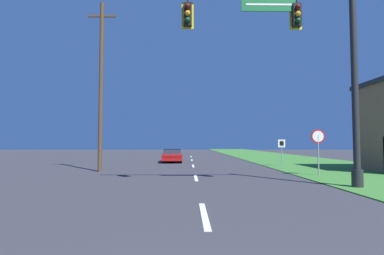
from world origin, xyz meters
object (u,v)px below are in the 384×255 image
at_px(stop_sign, 318,142).
at_px(route_sign_post, 282,147).
at_px(car_ahead, 172,156).
at_px(utility_pole_near, 101,83).
at_px(signal_mast, 311,58).

relative_size(stop_sign, route_sign_post, 1.23).
height_order(car_ahead, utility_pole_near, utility_pole_near).
bearing_deg(signal_mast, car_ahead, 111.68).
xyz_separation_m(stop_sign, utility_pole_near, (-12.69, 2.77, 3.76)).
height_order(stop_sign, route_sign_post, stop_sign).
bearing_deg(utility_pole_near, stop_sign, -12.31).
relative_size(car_ahead, route_sign_post, 2.25).
distance_m(car_ahead, stop_sign, 14.89).
bearing_deg(car_ahead, stop_sign, -54.52).
bearing_deg(route_sign_post, car_ahead, 147.81).
distance_m(car_ahead, route_sign_post, 10.31).
bearing_deg(utility_pole_near, car_ahead, 66.34).
xyz_separation_m(signal_mast, utility_pole_near, (-10.59, 7.05, 0.35)).
height_order(signal_mast, route_sign_post, signal_mast).
distance_m(signal_mast, utility_pole_near, 12.72).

